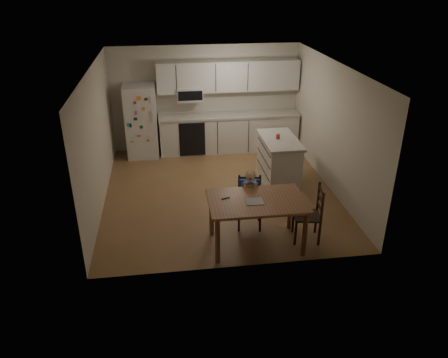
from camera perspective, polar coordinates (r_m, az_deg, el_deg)
room at (r=8.78m, az=-1.08°, el=7.12°), size 4.52×5.01×2.51m
refrigerator at (r=10.45m, az=-10.74°, el=7.43°), size 0.72×0.70×1.70m
kitchen_run at (r=10.61m, az=0.48°, el=8.32°), size 3.37×0.62×2.15m
kitchen_island at (r=9.04m, az=7.15°, el=2.35°), size 0.69×1.33×0.98m
red_cup at (r=8.84m, az=7.06°, el=5.54°), size 0.08×0.08×0.10m
dining_table at (r=6.85m, az=4.32°, el=-3.55°), size 1.52×0.98×0.81m
napkin at (r=6.74m, az=3.99°, el=-2.94°), size 0.27×0.24×0.01m
toddler_spoon at (r=6.81m, az=0.13°, el=-2.53°), size 0.12×0.06×0.02m
chair_booster at (r=7.41m, az=3.37°, el=-1.74°), size 0.45×0.45×1.05m
chair_side at (r=7.20m, az=11.60°, el=-4.03°), size 0.49×0.49×0.95m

